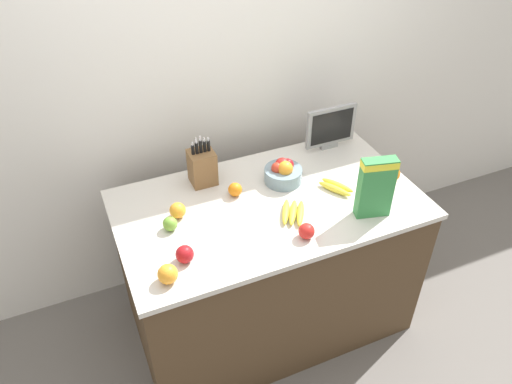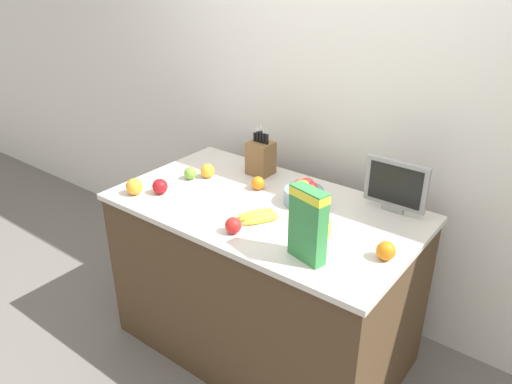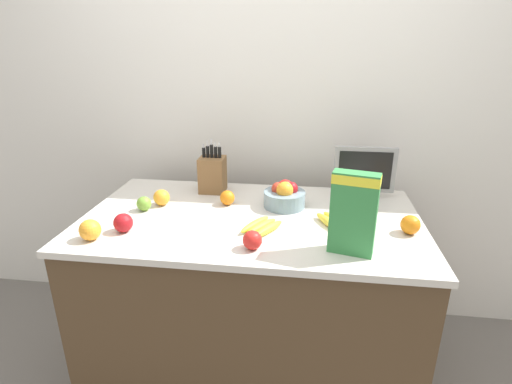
# 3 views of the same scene
# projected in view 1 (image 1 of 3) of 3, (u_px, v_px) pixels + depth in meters

# --- Properties ---
(ground_plane) EXTENTS (14.00, 14.00, 0.00)m
(ground_plane) POSITION_uv_depth(u_px,v_px,m) (267.00, 316.00, 3.16)
(ground_plane) COLOR slate
(wall_back) EXTENTS (9.00, 0.06, 2.60)m
(wall_back) POSITION_uv_depth(u_px,v_px,m) (222.00, 84.00, 2.84)
(wall_back) COLOR silver
(wall_back) RESTS_ON ground_plane
(counter) EXTENTS (1.58, 0.90, 0.93)m
(counter) POSITION_uv_depth(u_px,v_px,m) (268.00, 265.00, 2.87)
(counter) COLOR #4C3823
(counter) RESTS_ON ground_plane
(knife_block) EXTENTS (0.13, 0.13, 0.29)m
(knife_block) POSITION_uv_depth(u_px,v_px,m) (202.00, 167.00, 2.67)
(knife_block) COLOR brown
(knife_block) RESTS_ON counter
(small_monitor) EXTENTS (0.32, 0.03, 0.27)m
(small_monitor) POSITION_uv_depth(u_px,v_px,m) (331.00, 127.00, 2.92)
(small_monitor) COLOR gray
(small_monitor) RESTS_ON counter
(cereal_box) EXTENTS (0.18, 0.10, 0.33)m
(cereal_box) POSITION_uv_depth(u_px,v_px,m) (376.00, 185.00, 2.41)
(cereal_box) COLOR #338442
(cereal_box) RESTS_ON counter
(fruit_bowl) EXTENTS (0.21, 0.21, 0.14)m
(fruit_bowl) POSITION_uv_depth(u_px,v_px,m) (283.00, 172.00, 2.70)
(fruit_bowl) COLOR gray
(fruit_bowl) RESTS_ON counter
(banana_bunch_left) EXTENTS (0.19, 0.23, 0.03)m
(banana_bunch_left) POSITION_uv_depth(u_px,v_px,m) (293.00, 212.00, 2.50)
(banana_bunch_left) COLOR yellow
(banana_bunch_left) RESTS_ON counter
(banana_bunch_right) EXTENTS (0.16, 0.21, 0.04)m
(banana_bunch_right) POSITION_uv_depth(u_px,v_px,m) (336.00, 187.00, 2.66)
(banana_bunch_right) COLOR yellow
(banana_bunch_right) RESTS_ON counter
(apple_leftmost) EXTENTS (0.08, 0.08, 0.08)m
(apple_leftmost) POSITION_uv_depth(u_px,v_px,m) (185.00, 254.00, 2.23)
(apple_leftmost) COLOR #A31419
(apple_leftmost) RESTS_ON counter
(apple_rightmost) EXTENTS (0.08, 0.08, 0.08)m
(apple_rightmost) POSITION_uv_depth(u_px,v_px,m) (307.00, 231.00, 2.36)
(apple_rightmost) COLOR red
(apple_rightmost) RESTS_ON counter
(apple_middle) EXTENTS (0.07, 0.07, 0.07)m
(apple_middle) POSITION_uv_depth(u_px,v_px,m) (170.00, 224.00, 2.40)
(apple_middle) COLOR #6B9E33
(apple_middle) RESTS_ON counter
(orange_front_left) EXTENTS (0.07, 0.07, 0.07)m
(orange_front_left) POSITION_uv_depth(u_px,v_px,m) (235.00, 190.00, 2.61)
(orange_front_left) COLOR orange
(orange_front_left) RESTS_ON counter
(orange_mid_left) EXTENTS (0.08, 0.08, 0.08)m
(orange_mid_left) POSITION_uv_depth(u_px,v_px,m) (393.00, 174.00, 2.72)
(orange_mid_left) COLOR orange
(orange_mid_left) RESTS_ON counter
(orange_back_center) EXTENTS (0.08, 0.08, 0.08)m
(orange_back_center) POSITION_uv_depth(u_px,v_px,m) (178.00, 210.00, 2.47)
(orange_back_center) COLOR orange
(orange_back_center) RESTS_ON counter
(orange_near_bowl) EXTENTS (0.09, 0.09, 0.09)m
(orange_near_bowl) POSITION_uv_depth(u_px,v_px,m) (168.00, 274.00, 2.13)
(orange_near_bowl) COLOR orange
(orange_near_bowl) RESTS_ON counter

